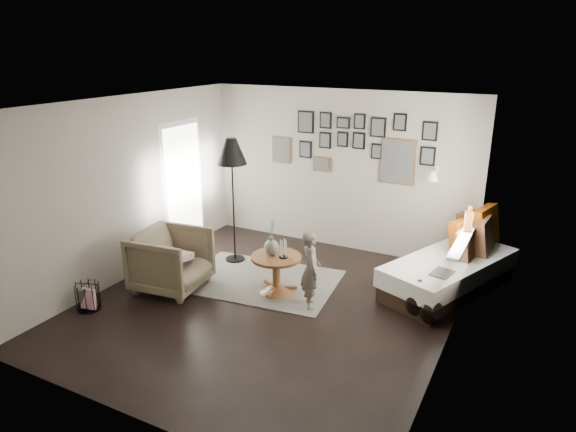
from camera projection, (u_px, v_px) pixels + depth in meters
The scene contains 23 objects.
ground at pixel (267, 306), 6.71m from camera, with size 4.80×4.80×0.00m, color black.
wall_back at pixel (339, 171), 8.31m from camera, with size 4.50×4.50×0.00m, color gray.
wall_front at pixel (123, 291), 4.27m from camera, with size 4.50×4.50×0.00m, color gray.
wall_left at pixel (128, 189), 7.28m from camera, with size 4.80×4.80×0.00m, color gray.
wall_right at pixel (454, 242), 5.31m from camera, with size 4.80×4.80×0.00m, color gray.
ceiling at pixel (264, 104), 5.88m from camera, with size 4.80×4.80×0.00m, color white.
door_left at pixel (183, 186), 8.36m from camera, with size 0.00×2.14×2.14m.
window_right at pixel (465, 234), 6.59m from camera, with size 0.15×1.32×1.30m.
gallery_wall at pixel (357, 145), 8.03m from camera, with size 2.74×0.03×1.08m.
wall_sconce at pixel (433, 175), 7.36m from camera, with size 0.18×0.36×0.16m.
rug at pixel (262, 280), 7.41m from camera, with size 2.12×1.49×0.01m, color #B5AF9F.
pedestal_table at pixel (276, 276), 7.00m from camera, with size 0.69×0.69×0.54m.
vase at pixel (272, 244), 6.91m from camera, with size 0.20×0.20×0.49m.
candles at pixel (283, 249), 6.82m from camera, with size 0.12×0.12×0.25m.
daybed at pixel (451, 266), 7.12m from camera, with size 1.63×2.29×1.04m.
magazine_on_daybed at pixel (442, 273), 6.52m from camera, with size 0.23×0.32×0.02m, color black.
armchair at pixel (171, 260), 7.06m from camera, with size 0.90×0.92×0.84m, color brown.
armchair_cushion at pixel (175, 256), 7.07m from camera, with size 0.38×0.38×0.10m, color white.
floor_lamp at pixel (232, 156), 7.60m from camera, with size 0.45×0.45×1.94m.
magazine_basket at pixel (88, 297), 6.57m from camera, with size 0.37×0.37×0.36m.
demijohn_large at pixel (418, 302), 6.40m from camera, with size 0.33×0.33×0.49m.
demijohn_small at pixel (431, 312), 6.22m from camera, with size 0.29×0.29×0.45m.
child at pixel (311, 270), 6.54m from camera, with size 0.38×0.25×1.04m, color #6D6056.
Camera 1 is at (3.00, -5.19, 3.25)m, focal length 32.00 mm.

